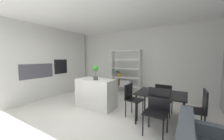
# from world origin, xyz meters

# --- Properties ---
(ground_plane) EXTENTS (8.94, 8.94, 0.00)m
(ground_plane) POSITION_xyz_m (0.00, 0.00, 0.00)
(ground_plane) COLOR silver
(ceiling_slab) EXTENTS (6.51, 5.65, 0.06)m
(ceiling_slab) POSITION_xyz_m (0.00, 0.00, 2.88)
(ceiling_slab) COLOR white
(ceiling_slab) RESTS_ON ground_plane
(back_partition) EXTENTS (6.51, 0.06, 2.85)m
(back_partition) POSITION_xyz_m (0.00, 2.80, 1.42)
(back_partition) COLOR silver
(back_partition) RESTS_ON ground_plane
(tall_cabinet_run_left) EXTENTS (0.64, 5.09, 2.85)m
(tall_cabinet_run_left) POSITION_xyz_m (-2.87, 0.00, 1.42)
(tall_cabinet_run_left) COLOR silver
(tall_cabinet_run_left) RESTS_ON ground_plane
(cabinet_niche_splashback) EXTENTS (0.01, 1.23, 0.54)m
(cabinet_niche_splashback) POSITION_xyz_m (-2.55, 0.02, 1.13)
(cabinet_niche_splashback) COLOR #4C4C56
(cabinet_niche_splashback) RESTS_ON ground_plane
(built_in_oven) EXTENTS (0.06, 0.61, 0.61)m
(built_in_oven) POSITION_xyz_m (-2.53, 1.03, 1.24)
(built_in_oven) COLOR black
(built_in_oven) RESTS_ON ground_plane
(kitchen_island) EXTENTS (1.27, 0.65, 0.93)m
(kitchen_island) POSITION_xyz_m (-0.31, 0.66, 0.46)
(kitchen_island) COLOR silver
(kitchen_island) RESTS_ON ground_plane
(potted_plant_on_island) EXTENTS (0.18, 0.18, 0.45)m
(potted_plant_on_island) POSITION_xyz_m (-0.23, 0.54, 1.20)
(potted_plant_on_island) COLOR #4C4C51
(potted_plant_on_island) RESTS_ON kitchen_island
(open_bookshelf) EXTENTS (1.30, 0.33, 1.93)m
(open_bookshelf) POSITION_xyz_m (-0.10, 2.39, 0.82)
(open_bookshelf) COLOR white
(open_bookshelf) RESTS_ON ground_plane
(dining_table) EXTENTS (1.11, 0.85, 0.76)m
(dining_table) POSITION_xyz_m (1.71, 0.63, 0.68)
(dining_table) COLOR black
(dining_table) RESTS_ON ground_plane
(dining_chair_near) EXTENTS (0.48, 0.48, 0.95)m
(dining_chair_near) POSITION_xyz_m (1.72, 0.19, 0.56)
(dining_chair_near) COLOR black
(dining_chair_near) RESTS_ON ground_plane
(dining_chair_far) EXTENTS (0.44, 0.42, 0.90)m
(dining_chair_far) POSITION_xyz_m (1.71, 1.08, 0.53)
(dining_chair_far) COLOR black
(dining_chair_far) RESTS_ON ground_plane
(dining_chair_island_side) EXTENTS (0.45, 0.45, 0.88)m
(dining_chair_island_side) POSITION_xyz_m (0.95, 0.64, 0.54)
(dining_chair_island_side) COLOR black
(dining_chair_island_side) RESTS_ON ground_plane
(dining_chair_window_side) EXTENTS (0.44, 0.46, 0.94)m
(dining_chair_window_side) POSITION_xyz_m (2.48, 0.64, 0.56)
(dining_chair_window_side) COLOR black
(dining_chair_window_side) RESTS_ON ground_plane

